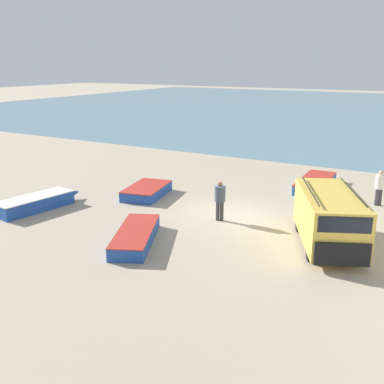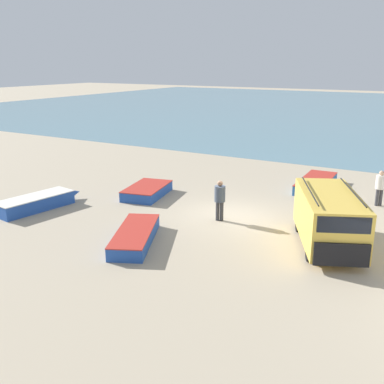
{
  "view_description": "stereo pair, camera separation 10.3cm",
  "coord_description": "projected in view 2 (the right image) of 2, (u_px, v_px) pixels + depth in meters",
  "views": [
    {
      "loc": [
        8.0,
        -17.53,
        6.71
      ],
      "look_at": [
        -1.75,
        -0.44,
        1.0
      ],
      "focal_mm": 42.0,
      "sensor_mm": 36.0,
      "label": 1
    },
    {
      "loc": [
        8.09,
        -17.48,
        6.71
      ],
      "look_at": [
        -1.75,
        -0.44,
        1.0
      ],
      "focal_mm": 42.0,
      "sensor_mm": 36.0,
      "label": 2
    }
  ],
  "objects": [
    {
      "name": "fishing_rowboat_0",
      "position": [
        136.0,
        235.0,
        17.42
      ],
      "size": [
        2.78,
        4.53,
        0.53
      ],
      "rotation": [
        0.0,
        0.0,
        2.01
      ],
      "color": "#234CA3",
      "rests_on": "ground_plane"
    },
    {
      "name": "parked_van",
      "position": [
        329.0,
        217.0,
        16.7
      ],
      "size": [
        3.7,
        5.08,
        2.2
      ],
      "rotation": [
        0.0,
        0.0,
        5.14
      ],
      "color": "gold",
      "rests_on": "ground_plane"
    },
    {
      "name": "fishing_rowboat_3",
      "position": [
        148.0,
        190.0,
        23.41
      ],
      "size": [
        2.32,
        3.85,
        0.53
      ],
      "rotation": [
        0.0,
        0.0,
        1.78
      ],
      "color": "#234CA3",
      "rests_on": "ground_plane"
    },
    {
      "name": "fishing_rowboat_1",
      "position": [
        315.0,
        184.0,
        24.6
      ],
      "size": [
        1.66,
        5.03,
        0.55
      ],
      "rotation": [
        0.0,
        0.0,
        4.75
      ],
      "color": "#2D66AD",
      "rests_on": "ground_plane"
    },
    {
      "name": "fishing_rowboat_2",
      "position": [
        39.0,
        202.0,
        21.28
      ],
      "size": [
        1.78,
        4.5,
        0.65
      ],
      "rotation": [
        0.0,
        0.0,
        1.42
      ],
      "color": "#234CA3",
      "rests_on": "ground_plane"
    },
    {
      "name": "fisherman_2",
      "position": [
        220.0,
        197.0,
        19.47
      ],
      "size": [
        0.47,
        0.47,
        1.81
      ],
      "rotation": [
        0.0,
        0.0,
        4.99
      ],
      "color": "#38383D",
      "rests_on": "ground_plane"
    },
    {
      "name": "fisherman_3",
      "position": [
        380.0,
        185.0,
        21.52
      ],
      "size": [
        0.46,
        0.46,
        1.74
      ],
      "rotation": [
        0.0,
        0.0,
        5.17
      ],
      "color": "#38383D",
      "rests_on": "ground_plane"
    },
    {
      "name": "ground_plane",
      "position": [
        230.0,
        216.0,
        20.29
      ],
      "size": [
        200.0,
        200.0,
        0.0
      ],
      "primitive_type": "plane",
      "color": "tan"
    }
  ]
}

